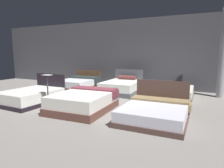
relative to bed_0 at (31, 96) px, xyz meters
name	(u,v)px	position (x,y,z in m)	size (l,w,h in m)	color
ground_plane	(103,102)	(2.19, 1.26, -0.25)	(18.00, 18.00, 0.02)	gray
showroom_back_wall	(134,54)	(2.19, 4.81, 1.51)	(18.00, 0.06, 3.50)	#47474C
bed_0	(31,96)	(0.00, 0.00, 0.00)	(1.61, 2.05, 0.96)	black
bed_1	(83,102)	(2.19, 0.00, 0.04)	(1.68, 2.03, 0.60)	brown
bed_2	(155,112)	(4.38, 0.05, -0.03)	(1.72, 1.93, 0.95)	#503932
bed_3	(79,84)	(-0.09, 3.06, 0.02)	(1.66, 2.05, 0.87)	brown
bed_4	(122,87)	(2.21, 3.07, 0.03)	(1.53, 2.02, 0.99)	#4A4E54
bed_5	(172,92)	(4.41, 3.07, -0.04)	(1.56, 1.99, 0.41)	#585A56
price_sign	(48,96)	(1.08, -0.32, 0.18)	(0.28, 0.24, 1.09)	#3F3F44
support_pillar	(223,54)	(6.15, 3.93, 1.51)	(0.29, 0.29, 3.50)	#99999E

